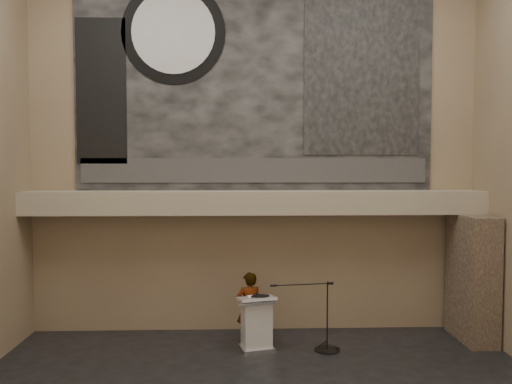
{
  "coord_description": "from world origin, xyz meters",
  "views": [
    {
      "loc": [
        -0.35,
        -7.28,
        3.75
      ],
      "look_at": [
        0.0,
        3.2,
        3.2
      ],
      "focal_mm": 35.0,
      "sensor_mm": 36.0,
      "label": 1
    }
  ],
  "objects": [
    {
      "name": "wall_back",
      "position": [
        0.0,
        4.0,
        4.25
      ],
      "size": [
        10.0,
        0.02,
        8.5
      ],
      "primitive_type": "cube",
      "color": "#836C53",
      "rests_on": "floor"
    },
    {
      "name": "wall_front",
      "position": [
        0.0,
        -4.0,
        4.25
      ],
      "size": [
        10.0,
        0.02,
        8.5
      ],
      "primitive_type": "cube",
      "color": "#836C53",
      "rests_on": "floor"
    },
    {
      "name": "soffit",
      "position": [
        0.0,
        3.6,
        2.95
      ],
      "size": [
        10.0,
        0.8,
        0.5
      ],
      "primitive_type": "cube",
      "color": "gray",
      "rests_on": "wall_back"
    },
    {
      "name": "sprinkler_left",
      "position": [
        -1.6,
        3.55,
        2.67
      ],
      "size": [
        0.04,
        0.04,
        0.06
      ],
      "primitive_type": "cylinder",
      "color": "#B2893D",
      "rests_on": "soffit"
    },
    {
      "name": "sprinkler_right",
      "position": [
        1.9,
        3.55,
        2.67
      ],
      "size": [
        0.04,
        0.04,
        0.06
      ],
      "primitive_type": "cylinder",
      "color": "#B2893D",
      "rests_on": "soffit"
    },
    {
      "name": "banner",
      "position": [
        0.0,
        3.97,
        5.7
      ],
      "size": [
        8.0,
        0.05,
        5.0
      ],
      "primitive_type": "cube",
      "color": "black",
      "rests_on": "wall_back"
    },
    {
      "name": "banner_text_strip",
      "position": [
        0.0,
        3.93,
        3.65
      ],
      "size": [
        7.76,
        0.02,
        0.55
      ],
      "primitive_type": "cube",
      "color": "#303030",
      "rests_on": "banner"
    },
    {
      "name": "banner_clock_rim",
      "position": [
        -1.8,
        3.93,
        6.7
      ],
      "size": [
        2.3,
        0.02,
        2.3
      ],
      "primitive_type": "cylinder",
      "rotation": [
        1.57,
        0.0,
        0.0
      ],
      "color": "black",
      "rests_on": "banner"
    },
    {
      "name": "banner_clock_face",
      "position": [
        -1.8,
        3.91,
        6.7
      ],
      "size": [
        1.84,
        0.02,
        1.84
      ],
      "primitive_type": "cylinder",
      "rotation": [
        1.57,
        0.0,
        0.0
      ],
      "color": "silver",
      "rests_on": "banner"
    },
    {
      "name": "banner_building_print",
      "position": [
        2.4,
        3.93,
        5.8
      ],
      "size": [
        2.6,
        0.02,
        3.6
      ],
      "primitive_type": "cube",
      "color": "black",
      "rests_on": "banner"
    },
    {
      "name": "banner_brick_print",
      "position": [
        -3.4,
        3.93,
        5.4
      ],
      "size": [
        1.1,
        0.02,
        3.2
      ],
      "primitive_type": "cube",
      "color": "black",
      "rests_on": "banner"
    },
    {
      "name": "stone_pier",
      "position": [
        4.65,
        3.15,
        1.35
      ],
      "size": [
        0.6,
        1.4,
        2.7
      ],
      "primitive_type": "cube",
      "color": "#46382B",
      "rests_on": "floor"
    },
    {
      "name": "lectern",
      "position": [
        -0.01,
        2.68,
        0.55
      ],
      "size": [
        0.83,
        0.67,
        1.14
      ],
      "rotation": [
        0.0,
        0.0,
        0.25
      ],
      "color": "silver",
      "rests_on": "floor"
    },
    {
      "name": "binder",
      "position": [
        0.07,
        2.64,
        1.12
      ],
      "size": [
        0.38,
        0.35,
        0.04
      ],
      "primitive_type": "cube",
      "rotation": [
        0.0,
        0.0,
        -0.43
      ],
      "color": "black",
      "rests_on": "lectern"
    },
    {
      "name": "papers",
      "position": [
        -0.07,
        2.65,
        1.1
      ],
      "size": [
        0.26,
        0.33,
        0.0
      ],
      "primitive_type": "cube",
      "rotation": [
        0.0,
        0.0,
        0.17
      ],
      "color": "white",
      "rests_on": "lectern"
    },
    {
      "name": "speaker_person",
      "position": [
        -0.15,
        3.03,
        0.76
      ],
      "size": [
        0.62,
        0.48,
        1.53
      ],
      "primitive_type": "imported",
      "rotation": [
        0.0,
        0.0,
        3.36
      ],
      "color": "white",
      "rests_on": "floor"
    },
    {
      "name": "mic_stand",
      "position": [
        1.39,
        2.62,
        0.21
      ],
      "size": [
        1.43,
        0.52,
        1.41
      ],
      "rotation": [
        0.0,
        0.0,
        0.13
      ],
      "color": "black",
      "rests_on": "floor"
    }
  ]
}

